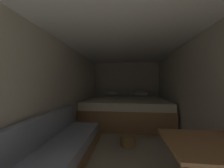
{
  "coord_description": "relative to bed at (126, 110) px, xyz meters",
  "views": [
    {
      "loc": [
        0.05,
        -0.38,
        1.18
      ],
      "look_at": [
        -0.3,
        2.6,
        1.17
      ],
      "focal_mm": 21.19,
      "sensor_mm": 36.0,
      "label": 1
    }
  ],
  "objects": [
    {
      "name": "ground_plane",
      "position": [
        0.0,
        -1.59,
        -0.36
      ],
      "size": [
        7.25,
        7.25,
        0.0
      ],
      "primitive_type": "plane",
      "color": "#A39984"
    },
    {
      "name": "wall_back",
      "position": [
        0.0,
        1.07,
        0.64
      ],
      "size": [
        2.58,
        0.05,
        2.01
      ],
      "primitive_type": "cube",
      "color": "beige",
      "rests_on": "ground"
    },
    {
      "name": "wall_left",
      "position": [
        -1.26,
        -1.59,
        0.64
      ],
      "size": [
        0.05,
        5.25,
        2.01
      ],
      "primitive_type": "cube",
      "color": "beige",
      "rests_on": "ground"
    },
    {
      "name": "wall_right",
      "position": [
        1.26,
        -1.59,
        0.64
      ],
      "size": [
        0.05,
        5.25,
        2.01
      ],
      "primitive_type": "cube",
      "color": "beige",
      "rests_on": "ground"
    },
    {
      "name": "ceiling_slab",
      "position": [
        0.0,
        -1.59,
        1.67
      ],
      "size": [
        2.58,
        5.25,
        0.05
      ],
      "primitive_type": "cube",
      "color": "white",
      "rests_on": "wall_left"
    },
    {
      "name": "bed",
      "position": [
        0.0,
        0.0,
        0.0
      ],
      "size": [
        2.36,
        2.01,
        0.9
      ],
      "color": "#9E7247",
      "rests_on": "ground"
    },
    {
      "name": "sofa_left",
      "position": [
        -0.93,
        -2.6,
        -0.13
      ],
      "size": [
        0.68,
        2.54,
        0.72
      ],
      "color": "#9E7247",
      "rests_on": "ground"
    },
    {
      "name": "dinette_table",
      "position": [
        0.7,
        -3.0,
        0.25
      ],
      "size": [
        0.68,
        0.6,
        0.72
      ],
      "color": "brown",
      "rests_on": "ground"
    },
    {
      "name": "wicker_basket",
      "position": [
        0.05,
        -1.59,
        -0.26
      ],
      "size": [
        0.28,
        0.28,
        0.2
      ],
      "color": "olive",
      "rests_on": "ground"
    }
  ]
}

